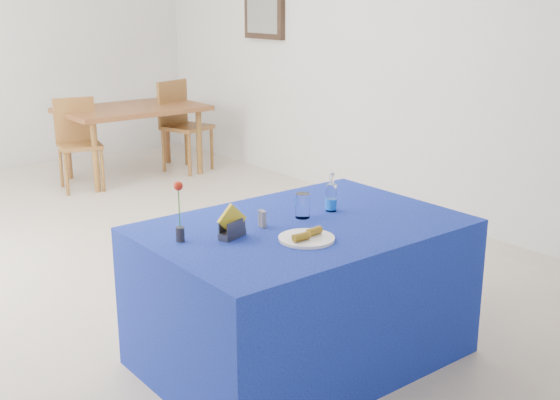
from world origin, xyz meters
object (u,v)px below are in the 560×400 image
at_px(water_bottle, 331,198).
at_px(chair_bg_right, 181,119).
at_px(blue_table, 302,292).
at_px(chair_bg_left, 78,137).
at_px(plate, 307,239).
at_px(oak_table, 132,114).

xyz_separation_m(water_bottle, chair_bg_right, (1.44, 4.05, -0.26)).
bearing_deg(blue_table, chair_bg_left, 83.11).
bearing_deg(chair_bg_left, chair_bg_right, 14.73).
bearing_deg(water_bottle, blue_table, -163.84).
xyz_separation_m(water_bottle, chair_bg_left, (0.23, 4.01, -0.31)).
bearing_deg(chair_bg_left, plate, -85.48).
height_order(water_bottle, chair_bg_right, chair_bg_right).
height_order(oak_table, chair_bg_right, chair_bg_right).
bearing_deg(plate, water_bottle, 34.17).
bearing_deg(chair_bg_right, oak_table, 157.88).
height_order(plate, blue_table, plate).
xyz_separation_m(blue_table, oak_table, (1.15, 4.17, 0.30)).
xyz_separation_m(plate, water_bottle, (0.41, 0.28, 0.06)).
relative_size(oak_table, chair_bg_left, 1.62).
bearing_deg(chair_bg_right, chair_bg_left, 164.20).
bearing_deg(oak_table, blue_table, -105.41).
bearing_deg(chair_bg_right, plate, -130.69).
xyz_separation_m(oak_table, chair_bg_right, (0.56, -0.04, -0.11)).
distance_m(plate, blue_table, 0.46).
bearing_deg(chair_bg_right, blue_table, -129.96).
bearing_deg(chair_bg_right, water_bottle, -127.11).
xyz_separation_m(blue_table, water_bottle, (0.26, 0.08, 0.45)).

